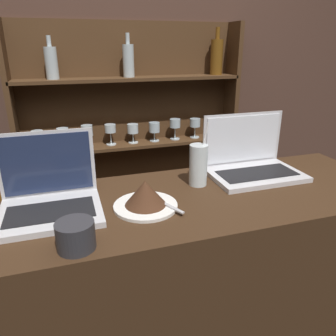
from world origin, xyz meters
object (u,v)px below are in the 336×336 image
(laptop_near, at_px, (50,195))
(water_glass, at_px, (198,165))
(laptop_far, at_px, (251,162))
(cake_plate, at_px, (145,196))
(coffee_cup, at_px, (76,235))

(laptop_near, bearing_deg, water_glass, 4.96)
(laptop_near, height_order, water_glass, laptop_near)
(laptop_near, relative_size, water_glass, 1.30)
(laptop_far, bearing_deg, water_glass, -170.60)
(laptop_near, distance_m, cake_plate, 0.29)
(laptop_near, height_order, laptop_far, laptop_near)
(coffee_cup, bearing_deg, cake_plate, 36.31)
(laptop_far, xyz_separation_m, cake_plate, (-0.46, -0.16, -0.01))
(laptop_far, height_order, coffee_cup, laptop_far)
(laptop_far, bearing_deg, coffee_cup, -155.01)
(laptop_near, height_order, coffee_cup, laptop_near)
(laptop_near, bearing_deg, coffee_cup, -74.78)
(laptop_far, xyz_separation_m, water_glass, (-0.24, -0.04, 0.03))
(laptop_near, distance_m, coffee_cup, 0.24)
(cake_plate, relative_size, water_glass, 0.88)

